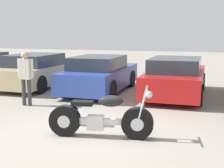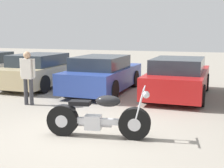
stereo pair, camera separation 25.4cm
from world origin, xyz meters
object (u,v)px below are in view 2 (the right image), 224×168
Objects in this scene: parked_car_champagne at (42,71)px; parked_car_blue at (103,74)px; parked_car_red at (178,78)px; motorcycle at (97,118)px; person_standing at (28,74)px.

parked_car_blue is at bearing -5.14° from parked_car_champagne.
parked_car_red is (5.50, -0.19, 0.00)m from parked_car_champagne.
parked_car_red is at bearing 1.20° from parked_car_blue.
person_standing is (-3.06, 2.04, 0.54)m from motorcycle.
motorcycle is 0.52× the size of parked_car_red.
person_standing is (1.40, -2.99, 0.32)m from parked_car_champagne.
parked_car_champagne and parked_car_blue have the same top height.
motorcycle is 6.72m from parked_car_champagne.
person_standing reaches higher than motorcycle.
parked_car_red is at bearing 34.31° from person_standing.
person_standing reaches higher than parked_car_blue.
parked_car_blue reaches higher than motorcycle.
parked_car_blue is 1.00× the size of parked_car_red.
motorcycle is 4.95m from parked_car_red.
person_standing reaches higher than parked_car_red.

